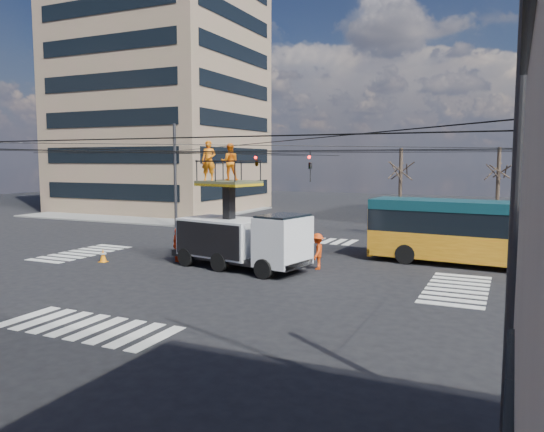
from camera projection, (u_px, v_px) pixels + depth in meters
The scene contains 12 objects.
ground at pixel (239, 268), 25.58m from camera, with size 120.00×120.00×0.00m, color black.
sidewalk_nw at pixel (154, 212), 53.27m from camera, with size 18.00×18.00×0.12m, color slate.
crosswalks at pixel (239, 268), 25.58m from camera, with size 22.40×22.40×0.02m, color silver, non-canonical shape.
building_tower at pixel (160, 65), 54.80m from camera, with size 18.06×16.06×30.00m.
overhead_network at pixel (241, 179), 25.53m from camera, with size 24.24×24.24×8.00m.
tree_a at pixel (401, 169), 35.23m from camera, with size 2.00×2.00×6.00m.
tree_b at pixel (499, 169), 32.75m from camera, with size 2.00×2.00×6.00m.
utility_truck at pixel (242, 227), 25.29m from camera, with size 7.32×3.76×6.15m.
city_bus at pixel (508, 233), 25.26m from camera, with size 13.35×3.66×3.20m.
traffic_cone at pixel (103, 255), 27.11m from camera, with size 0.36×0.36×0.69m, color orange.
worker_ground at pixel (177, 245), 27.19m from camera, with size 1.02×0.42×1.74m, color #FF3E10.
flagger at pixel (317, 251), 25.25m from camera, with size 1.12×0.65×1.74m, color #DD3F0E.
Camera 1 is at (11.94, -22.23, 5.18)m, focal length 35.00 mm.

